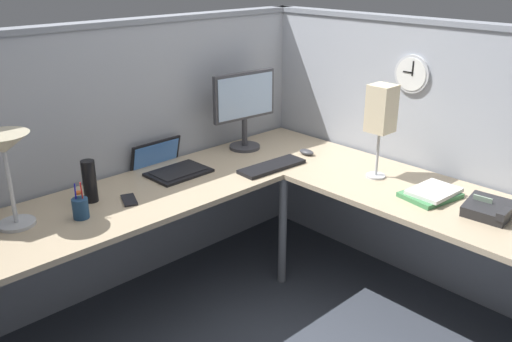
# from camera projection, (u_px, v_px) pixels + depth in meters

# --- Properties ---
(ground_plane) EXTENTS (6.80, 6.80, 0.00)m
(ground_plane) POSITION_uv_depth(u_px,v_px,m) (282.00, 302.00, 3.18)
(ground_plane) COLOR #383D47
(cubicle_wall_back) EXTENTS (2.57, 0.12, 1.58)m
(cubicle_wall_back) POSITION_uv_depth(u_px,v_px,m) (138.00, 154.00, 3.25)
(cubicle_wall_back) COLOR #999EA8
(cubicle_wall_back) RESTS_ON ground
(cubicle_wall_right) EXTENTS (0.12, 2.37, 1.58)m
(cubicle_wall_right) POSITION_uv_depth(u_px,v_px,m) (415.00, 152.00, 3.27)
(cubicle_wall_right) COLOR #999EA8
(cubicle_wall_right) RESTS_ON ground
(desk) EXTENTS (2.35, 2.15, 0.73)m
(desk) POSITION_uv_depth(u_px,v_px,m) (272.00, 216.00, 2.83)
(desk) COLOR tan
(desk) RESTS_ON ground
(monitor) EXTENTS (0.46, 0.20, 0.50)m
(monitor) POSITION_uv_depth(u_px,v_px,m) (245.00, 105.00, 3.43)
(monitor) COLOR #38383D
(monitor) RESTS_ON desk
(laptop) EXTENTS (0.35, 0.39, 0.22)m
(laptop) POSITION_uv_depth(u_px,v_px,m) (169.00, 166.00, 3.17)
(laptop) COLOR black
(laptop) RESTS_ON desk
(keyboard) EXTENTS (0.44, 0.16, 0.02)m
(keyboard) POSITION_uv_depth(u_px,v_px,m) (272.00, 166.00, 3.19)
(keyboard) COLOR black
(keyboard) RESTS_ON desk
(computer_mouse) EXTENTS (0.06, 0.10, 0.03)m
(computer_mouse) POSITION_uv_depth(u_px,v_px,m) (307.00, 152.00, 3.41)
(computer_mouse) COLOR #38383D
(computer_mouse) RESTS_ON desk
(desk_lamp_dome) EXTENTS (0.24, 0.24, 0.44)m
(desk_lamp_dome) POSITION_uv_depth(u_px,v_px,m) (4.00, 152.00, 2.38)
(desk_lamp_dome) COLOR #B7BABF
(desk_lamp_dome) RESTS_ON desk
(pen_cup) EXTENTS (0.08, 0.08, 0.18)m
(pen_cup) POSITION_uv_depth(u_px,v_px,m) (80.00, 208.00, 2.56)
(pen_cup) COLOR navy
(pen_cup) RESTS_ON desk
(cell_phone) EXTENTS (0.12, 0.16, 0.01)m
(cell_phone) POSITION_uv_depth(u_px,v_px,m) (129.00, 200.00, 2.76)
(cell_phone) COLOR black
(cell_phone) RESTS_ON desk
(thermos_flask) EXTENTS (0.07, 0.07, 0.22)m
(thermos_flask) POSITION_uv_depth(u_px,v_px,m) (90.00, 181.00, 2.72)
(thermos_flask) COLOR black
(thermos_flask) RESTS_ON desk
(office_phone) EXTENTS (0.21, 0.22, 0.11)m
(office_phone) POSITION_uv_depth(u_px,v_px,m) (489.00, 210.00, 2.58)
(office_phone) COLOR #232326
(office_phone) RESTS_ON desk
(book_stack) EXTENTS (0.31, 0.26, 0.04)m
(book_stack) POSITION_uv_depth(u_px,v_px,m) (432.00, 193.00, 2.80)
(book_stack) COLOR #3F7F4C
(book_stack) RESTS_ON desk
(desk_lamp_paper) EXTENTS (0.13, 0.13, 0.53)m
(desk_lamp_paper) POSITION_uv_depth(u_px,v_px,m) (381.00, 111.00, 2.93)
(desk_lamp_paper) COLOR #B7BABF
(desk_lamp_paper) RESTS_ON desk
(wall_clock) EXTENTS (0.04, 0.22, 0.22)m
(wall_clock) POSITION_uv_depth(u_px,v_px,m) (412.00, 74.00, 3.09)
(wall_clock) COLOR #B7BABF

